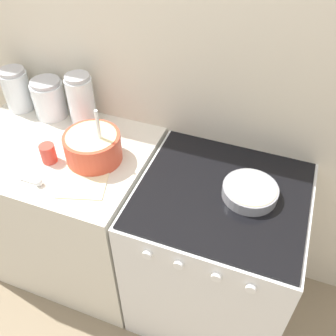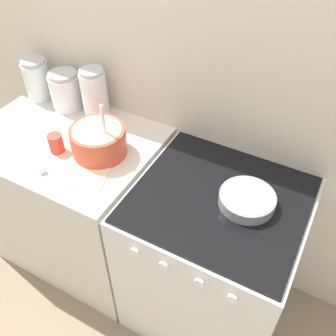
{
  "view_description": "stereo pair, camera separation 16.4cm",
  "coord_description": "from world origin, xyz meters",
  "px_view_note": "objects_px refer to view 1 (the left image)",
  "views": [
    {
      "loc": [
        0.56,
        -0.77,
        2.08
      ],
      "look_at": [
        0.13,
        0.36,
        0.96
      ],
      "focal_mm": 40.0,
      "sensor_mm": 36.0,
      "label": 1
    },
    {
      "loc": [
        0.71,
        -0.7,
        2.08
      ],
      "look_at": [
        0.13,
        0.36,
        0.96
      ],
      "focal_mm": 40.0,
      "sensor_mm": 36.0,
      "label": 2
    }
  ],
  "objects_px": {
    "mixing_bowl": "(93,146)",
    "storage_jar_left": "(18,92)",
    "storage_jar_middle": "(50,101)",
    "tin_can": "(48,153)",
    "storage_jar_right": "(82,103)",
    "stove": "(214,254)",
    "baking_pan": "(250,191)"
  },
  "relations": [
    {
      "from": "tin_can",
      "to": "stove",
      "type": "bearing_deg",
      "value": 5.97
    },
    {
      "from": "storage_jar_left",
      "to": "storage_jar_right",
      "type": "height_order",
      "value": "storage_jar_right"
    },
    {
      "from": "mixing_bowl",
      "to": "baking_pan",
      "type": "bearing_deg",
      "value": 1.55
    },
    {
      "from": "mixing_bowl",
      "to": "storage_jar_middle",
      "type": "height_order",
      "value": "mixing_bowl"
    },
    {
      "from": "mixing_bowl",
      "to": "storage_jar_left",
      "type": "xyz_separation_m",
      "value": [
        -0.59,
        0.24,
        0.02
      ]
    },
    {
      "from": "storage_jar_left",
      "to": "storage_jar_right",
      "type": "bearing_deg",
      "value": -0.0
    },
    {
      "from": "stove",
      "to": "tin_can",
      "type": "height_order",
      "value": "tin_can"
    },
    {
      "from": "stove",
      "to": "baking_pan",
      "type": "height_order",
      "value": "baking_pan"
    },
    {
      "from": "storage_jar_left",
      "to": "tin_can",
      "type": "distance_m",
      "value": 0.52
    },
    {
      "from": "storage_jar_right",
      "to": "baking_pan",
      "type": "bearing_deg",
      "value": -13.36
    },
    {
      "from": "stove",
      "to": "storage_jar_middle",
      "type": "relative_size",
      "value": 4.41
    },
    {
      "from": "stove",
      "to": "baking_pan",
      "type": "xyz_separation_m",
      "value": [
        0.11,
        0.02,
        0.48
      ]
    },
    {
      "from": "stove",
      "to": "storage_jar_right",
      "type": "bearing_deg",
      "value": 163.42
    },
    {
      "from": "baking_pan",
      "to": "storage_jar_right",
      "type": "relative_size",
      "value": 0.85
    },
    {
      "from": "storage_jar_left",
      "to": "storage_jar_right",
      "type": "xyz_separation_m",
      "value": [
        0.4,
        -0.0,
        0.02
      ]
    },
    {
      "from": "mixing_bowl",
      "to": "baking_pan",
      "type": "xyz_separation_m",
      "value": [
        0.73,
        0.02,
        -0.05
      ]
    },
    {
      "from": "storage_jar_left",
      "to": "tin_can",
      "type": "height_order",
      "value": "storage_jar_left"
    },
    {
      "from": "storage_jar_middle",
      "to": "tin_can",
      "type": "height_order",
      "value": "storage_jar_middle"
    },
    {
      "from": "storage_jar_left",
      "to": "storage_jar_middle",
      "type": "bearing_deg",
      "value": -0.0
    },
    {
      "from": "mixing_bowl",
      "to": "storage_jar_left",
      "type": "relative_size",
      "value": 1.23
    },
    {
      "from": "mixing_bowl",
      "to": "tin_can",
      "type": "height_order",
      "value": "mixing_bowl"
    },
    {
      "from": "stove",
      "to": "storage_jar_left",
      "type": "distance_m",
      "value": 1.35
    },
    {
      "from": "mixing_bowl",
      "to": "storage_jar_middle",
      "type": "xyz_separation_m",
      "value": [
        -0.39,
        0.24,
        0.01
      ]
    },
    {
      "from": "storage_jar_middle",
      "to": "tin_can",
      "type": "relative_size",
      "value": 2.27
    },
    {
      "from": "storage_jar_right",
      "to": "tin_can",
      "type": "bearing_deg",
      "value": -89.93
    },
    {
      "from": "storage_jar_middle",
      "to": "mixing_bowl",
      "type": "bearing_deg",
      "value": -31.54
    },
    {
      "from": "baking_pan",
      "to": "storage_jar_left",
      "type": "bearing_deg",
      "value": 170.58
    },
    {
      "from": "storage_jar_right",
      "to": "storage_jar_middle",
      "type": "bearing_deg",
      "value": 180.0
    },
    {
      "from": "mixing_bowl",
      "to": "storage_jar_middle",
      "type": "bearing_deg",
      "value": 148.46
    },
    {
      "from": "storage_jar_middle",
      "to": "storage_jar_right",
      "type": "height_order",
      "value": "storage_jar_right"
    },
    {
      "from": "stove",
      "to": "baking_pan",
      "type": "distance_m",
      "value": 0.5
    },
    {
      "from": "storage_jar_left",
      "to": "tin_can",
      "type": "xyz_separation_m",
      "value": [
        0.4,
        -0.33,
        -0.05
      ]
    }
  ]
}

